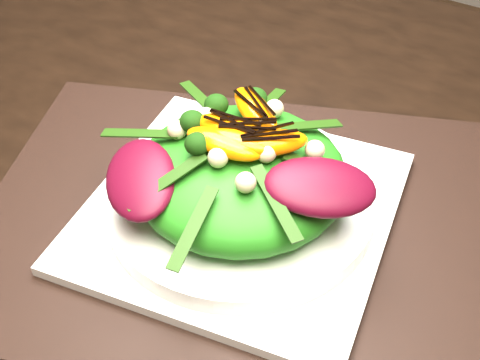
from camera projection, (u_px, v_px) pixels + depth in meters
The scene contains 10 objects.
dining_table at pixel (284, 181), 0.69m from camera, with size 1.60×0.90×0.75m, color black.
placemat at pixel (240, 215), 0.62m from camera, with size 0.50×0.38×0.00m, color black.
plate_base at pixel (240, 210), 0.62m from camera, with size 0.28×0.28×0.01m, color silver.
salad_bowl at pixel (240, 199), 0.61m from camera, with size 0.25×0.25×0.02m, color white.
lettuce_mound at pixel (240, 175), 0.59m from camera, with size 0.20×0.20×0.07m, color #2A7D17.
radicchio_leaf at pixel (321, 187), 0.53m from camera, with size 0.10×0.06×0.02m, color #440716.
orange_segment at pixel (229, 119), 0.58m from camera, with size 0.07×0.03×0.02m, color #FF6C04.
broccoli_floret at pixel (197, 108), 0.59m from camera, with size 0.03×0.03×0.03m, color black.
macadamia_nut at pixel (258, 172), 0.53m from camera, with size 0.02×0.02×0.02m, color #C5BE8B.
balsamic_drizzle at pixel (229, 111), 0.57m from camera, with size 0.04×0.00×0.00m, color black.
Camera 1 is at (0.23, -0.46, 1.20)m, focal length 48.00 mm.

